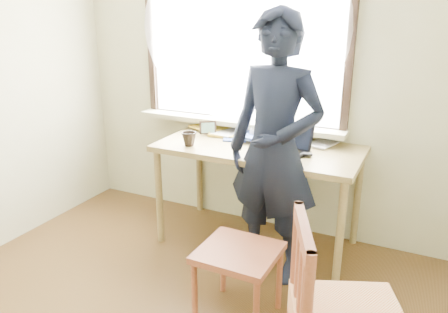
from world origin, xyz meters
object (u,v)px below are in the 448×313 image
at_px(desk, 259,156).
at_px(laptop, 290,145).
at_px(person, 275,150).
at_px(mug_dark, 189,139).
at_px(work_chair, 238,260).
at_px(mug_white, 256,134).

distance_m(desk, laptop, 0.29).
height_order(laptop, person, person).
distance_m(desk, mug_dark, 0.56).
xyz_separation_m(work_chair, person, (0.01, 0.57, 0.53)).
distance_m(laptop, mug_dark, 0.77).
bearing_deg(person, desk, 134.54).
bearing_deg(desk, work_chair, -75.38).
relative_size(desk, mug_dark, 13.51).
bearing_deg(desk, laptop, -8.21).
bearing_deg(desk, person, -54.62).
bearing_deg(mug_dark, work_chair, -43.17).
bearing_deg(mug_white, person, -56.34).
xyz_separation_m(laptop, mug_dark, (-0.74, -0.20, 0.00)).
bearing_deg(work_chair, mug_dark, 136.83).
distance_m(mug_dark, work_chair, 1.12).
bearing_deg(mug_white, work_chair, -73.05).
distance_m(mug_white, mug_dark, 0.56).
relative_size(desk, person, 0.84).
distance_m(desk, mug_white, 0.22).
bearing_deg(laptop, work_chair, -90.98).
bearing_deg(mug_dark, desk, 25.76).
bearing_deg(desk, mug_dark, -154.24).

